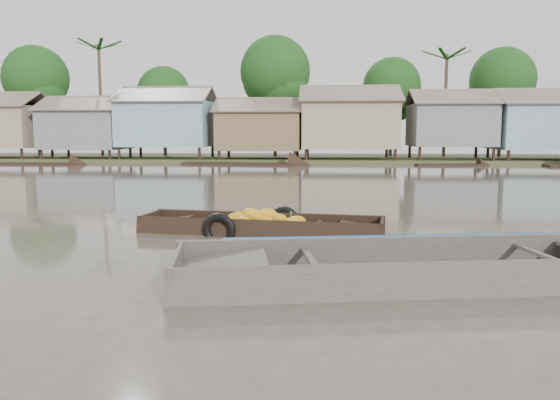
{
  "coord_description": "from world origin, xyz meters",
  "views": [
    {
      "loc": [
        0.41,
        -9.46,
        2.12
      ],
      "look_at": [
        -0.34,
        1.11,
        0.8
      ],
      "focal_mm": 35.0,
      "sensor_mm": 36.0,
      "label": 1
    }
  ],
  "objects": [
    {
      "name": "distant_boats",
      "position": [
        12.01,
        24.37,
        0.21
      ],
      "size": [
        47.31,
        15.18,
        1.38
      ],
      "color": "black",
      "rests_on": "ground"
    },
    {
      "name": "viewer_boat",
      "position": [
        2.06,
        -1.59,
        0.06
      ],
      "size": [
        7.66,
        3.14,
        0.6
      ],
      "rotation": [
        0.0,
        0.0,
        0.16
      ],
      "color": "#3D3834",
      "rests_on": "ground"
    },
    {
      "name": "banana_boat",
      "position": [
        -0.89,
        1.93,
        0.13
      ],
      "size": [
        5.29,
        1.92,
        0.74
      ],
      "rotation": [
        0.0,
        0.0,
        -0.13
      ],
      "color": "black",
      "rests_on": "ground"
    },
    {
      "name": "ground",
      "position": [
        0.0,
        0.0,
        0.0
      ],
      "size": [
        120.0,
        120.0,
        0.0
      ],
      "primitive_type": "plane",
      "color": "#494338",
      "rests_on": "ground"
    },
    {
      "name": "riverbank",
      "position": [
        3.03,
        31.86,
        3.07
      ],
      "size": [
        120.0,
        12.47,
        10.22
      ],
      "color": "#384723",
      "rests_on": "ground"
    }
  ]
}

